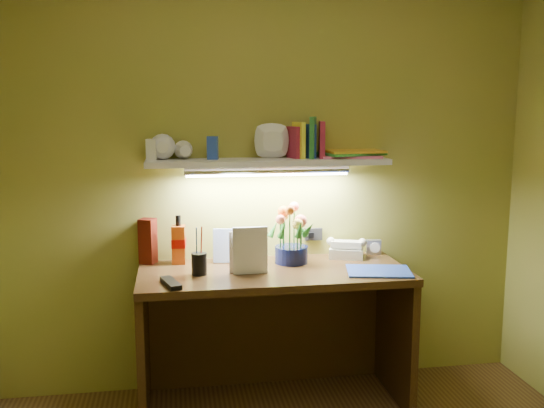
{
  "coord_description": "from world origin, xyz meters",
  "views": [
    {
      "loc": [
        -0.51,
        -1.82,
        1.59
      ],
      "look_at": [
        0.02,
        1.35,
        1.07
      ],
      "focal_mm": 40.0,
      "sensor_mm": 36.0,
      "label": 1
    }
  ],
  "objects_px": {
    "telephone": "(346,248)",
    "desk_clock": "(374,247)",
    "flower_bouquet": "(291,234)",
    "desk": "(274,338)",
    "whisky_bottle": "(179,240)"
  },
  "relations": [
    {
      "from": "desk_clock",
      "to": "whisky_bottle",
      "type": "relative_size",
      "value": 0.31
    },
    {
      "from": "whisky_bottle",
      "to": "desk_clock",
      "type": "bearing_deg",
      "value": 1.72
    },
    {
      "from": "flower_bouquet",
      "to": "desk",
      "type": "bearing_deg",
      "value": -132.38
    },
    {
      "from": "whisky_bottle",
      "to": "desk",
      "type": "bearing_deg",
      "value": -23.87
    },
    {
      "from": "telephone",
      "to": "desk_clock",
      "type": "xyz_separation_m",
      "value": [
        0.18,
        0.05,
        -0.01
      ]
    },
    {
      "from": "desk",
      "to": "desk_clock",
      "type": "xyz_separation_m",
      "value": [
        0.63,
        0.25,
        0.42
      ]
    },
    {
      "from": "telephone",
      "to": "desk_clock",
      "type": "bearing_deg",
      "value": 35.45
    },
    {
      "from": "desk",
      "to": "flower_bouquet",
      "type": "bearing_deg",
      "value": 47.62
    },
    {
      "from": "flower_bouquet",
      "to": "desk_clock",
      "type": "distance_m",
      "value": 0.54
    },
    {
      "from": "flower_bouquet",
      "to": "whisky_bottle",
      "type": "distance_m",
      "value": 0.61
    },
    {
      "from": "desk",
      "to": "whisky_bottle",
      "type": "xyz_separation_m",
      "value": [
        -0.49,
        0.21,
        0.51
      ]
    },
    {
      "from": "whisky_bottle",
      "to": "flower_bouquet",
      "type": "bearing_deg",
      "value": -7.88
    },
    {
      "from": "desk_clock",
      "to": "whisky_bottle",
      "type": "xyz_separation_m",
      "value": [
        -1.11,
        -0.03,
        0.09
      ]
    },
    {
      "from": "desk",
      "to": "whisky_bottle",
      "type": "distance_m",
      "value": 0.73
    },
    {
      "from": "desk",
      "to": "whisky_bottle",
      "type": "relative_size",
      "value": 5.27
    }
  ]
}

